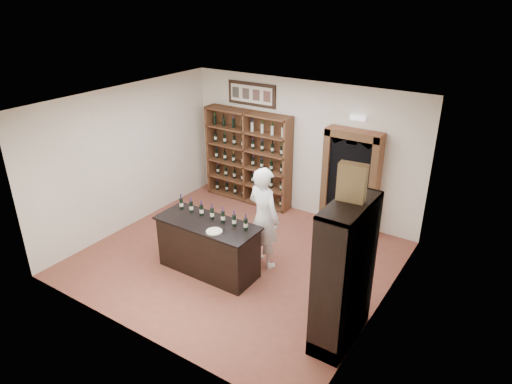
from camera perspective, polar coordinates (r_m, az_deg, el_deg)
floor at (r=8.83m, az=-2.37°, el=-8.30°), size 5.50×5.50×0.00m
ceiling at (r=7.64m, az=-2.76°, el=10.99°), size 5.50×5.50×0.00m
wall_back at (r=10.11m, az=5.75°, el=5.42°), size 5.50×0.04×3.00m
wall_left at (r=9.88m, az=-15.68°, el=4.14°), size 0.04×5.00×3.00m
wall_right at (r=7.03m, az=16.06°, el=-4.34°), size 0.04×5.00×3.00m
wine_shelf at (r=10.74m, az=-0.92°, el=4.42°), size 2.20×0.38×2.20m
framed_picture at (r=10.44m, az=-0.54°, el=12.14°), size 1.25×0.04×0.52m
arched_doorway at (r=9.62m, az=11.76°, el=1.69°), size 1.17×0.35×2.17m
emergency_light at (r=9.30m, az=12.64°, el=9.06°), size 0.30×0.10×0.10m
tasting_counter at (r=8.27m, az=-5.99°, el=-6.85°), size 1.88×0.78×1.00m
counter_bottle_0 at (r=8.50m, az=-9.32°, el=-1.44°), size 0.07×0.07×0.30m
counter_bottle_1 at (r=8.36m, az=-8.10°, el=-1.84°), size 0.07×0.07×0.30m
counter_bottle_2 at (r=8.21m, az=-6.83°, el=-2.25°), size 0.07×0.07×0.30m
counter_bottle_3 at (r=8.08m, az=-5.51°, el=-2.68°), size 0.07×0.07×0.30m
counter_bottle_4 at (r=7.94m, az=-4.15°, el=-3.12°), size 0.07×0.07×0.30m
counter_bottle_5 at (r=7.82m, az=-2.74°, el=-3.57°), size 0.07×0.07×0.30m
counter_bottle_6 at (r=7.69m, az=-1.29°, el=-4.03°), size 0.07×0.07×0.30m
side_cabinet at (r=6.76m, az=11.00°, el=-12.57°), size 0.48×1.20×2.20m
shopkeeper at (r=8.20m, az=0.98°, el=-3.23°), size 0.79×0.61×1.93m
plate at (r=7.70m, az=-5.25°, el=-4.94°), size 0.27×0.27×0.02m
wine_crate at (r=5.99m, az=11.91°, el=1.17°), size 0.38×0.19×0.52m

